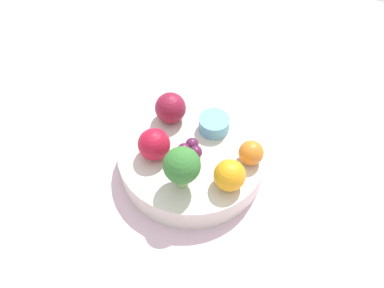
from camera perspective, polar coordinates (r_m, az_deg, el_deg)
name	(u,v)px	position (r m, az deg, el deg)	size (l,w,h in m)	color
ground_plane	(192,173)	(0.58, 0.00, -4.39)	(6.00, 6.00, 0.00)	gray
table_surface	(192,169)	(0.57, 0.00, -3.82)	(1.20, 1.20, 0.02)	silver
bowl	(192,157)	(0.55, 0.00, -2.00)	(0.21, 0.21, 0.04)	silver
broccoli	(182,166)	(0.46, -1.55, -3.38)	(0.05, 0.05, 0.07)	#99C17A
apple_red	(154,144)	(0.51, -5.80, -0.04)	(0.04, 0.04, 0.04)	#B7142D
apple_green	(171,108)	(0.55, -3.30, 5.50)	(0.05, 0.05, 0.05)	maroon
orange_front	(251,153)	(0.51, 8.98, -1.34)	(0.03, 0.03, 0.03)	orange
orange_back	(230,175)	(0.48, 5.75, -4.76)	(0.04, 0.04, 0.04)	orange
grape_cluster	(190,151)	(0.51, -0.27, -1.10)	(0.04, 0.04, 0.02)	#5B1E42
small_cup	(214,124)	(0.55, 3.38, 3.09)	(0.04, 0.04, 0.02)	#66B2DB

